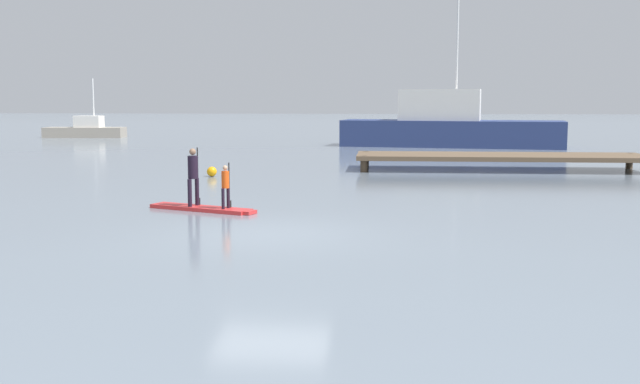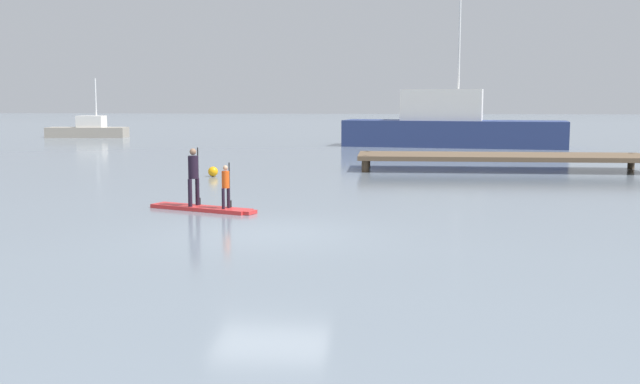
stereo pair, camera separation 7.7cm
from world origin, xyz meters
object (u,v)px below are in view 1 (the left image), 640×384
(paddleboard_near, at_px, (203,209))
(mooring_buoy_near, at_px, (212,172))
(paddler_adult, at_px, (193,173))
(fishing_boat_white_large, at_px, (448,126))
(fishing_boat_green_midground, at_px, (86,130))
(paddler_child_solo, at_px, (226,184))

(paddleboard_near, height_order, mooring_buoy_near, mooring_buoy_near)
(paddler_adult, height_order, mooring_buoy_near, paddler_adult)
(fishing_boat_white_large, xyz_separation_m, fishing_boat_green_midground, (-25.62, 8.27, -0.66))
(paddler_adult, height_order, fishing_boat_green_midground, fishing_boat_green_midground)
(paddler_adult, relative_size, fishing_boat_white_large, 0.11)
(paddler_adult, height_order, fishing_boat_white_large, fishing_boat_white_large)
(paddler_child_solo, relative_size, fishing_boat_green_midground, 0.20)
(paddler_adult, bearing_deg, fishing_boat_white_large, 71.64)
(paddler_adult, xyz_separation_m, fishing_boat_green_midground, (-16.92, 34.49, -0.39))
(paddler_child_solo, bearing_deg, fishing_boat_green_midground, 117.11)
(paddler_child_solo, xyz_separation_m, mooring_buoy_near, (-2.36, 8.58, -0.53))
(fishing_boat_green_midground, bearing_deg, paddleboard_near, -63.60)
(mooring_buoy_near, bearing_deg, fishing_boat_white_large, 60.65)
(mooring_buoy_near, bearing_deg, paddler_child_solo, -74.62)
(fishing_boat_green_midground, bearing_deg, paddler_adult, -63.88)
(paddler_child_solo, distance_m, fishing_boat_green_midground, 39.18)
(paddleboard_near, relative_size, fishing_boat_white_large, 0.23)
(fishing_boat_white_large, height_order, mooring_buoy_near, fishing_boat_white_large)
(fishing_boat_green_midground, bearing_deg, mooring_buoy_near, -59.49)
(fishing_boat_white_large, bearing_deg, fishing_boat_green_midground, 162.11)
(paddler_child_solo, height_order, fishing_boat_green_midground, fishing_boat_green_midground)
(paddler_adult, relative_size, paddler_child_solo, 1.30)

